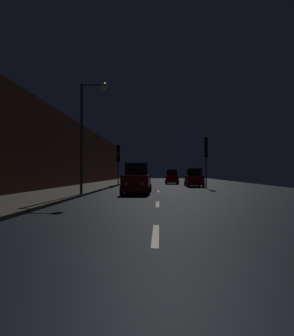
{
  "coord_description": "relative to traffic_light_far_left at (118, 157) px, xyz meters",
  "views": [
    {
      "loc": [
        0.09,
        -2.98,
        1.46
      ],
      "look_at": [
        -1.1,
        21.18,
        1.94
      ],
      "focal_mm": 27.02,
      "sensor_mm": 36.0,
      "label": 1
    }
  ],
  "objects": [
    {
      "name": "lane_centerline",
      "position": [
        4.57,
        -15.63,
        -3.3
      ],
      "size": [
        0.16,
        16.21,
        0.01
      ],
      "color": "beige",
      "rests_on": "ground"
    },
    {
      "name": "car_distant_taillights",
      "position": [
        6.29,
        5.72,
        -2.44
      ],
      "size": [
        1.75,
        3.79,
        1.91
      ],
      "rotation": [
        0.0,
        0.0,
        1.57
      ],
      "color": "maroon",
      "rests_on": "ground"
    },
    {
      "name": "ground",
      "position": [
        4.57,
        -0.74,
        -3.32
      ],
      "size": [
        26.12,
        84.0,
        0.02
      ],
      "primitive_type": "cube",
      "color": "black"
    },
    {
      "name": "sidewalk_left",
      "position": [
        -2.3,
        -0.74,
        -3.24
      ],
      "size": [
        4.4,
        84.0,
        0.15
      ],
      "primitive_type": "cube",
      "color": "#38332B",
      "rests_on": "ground"
    },
    {
      "name": "car_approaching_headlights",
      "position": [
        3.06,
        -10.23,
        -2.33
      ],
      "size": [
        1.96,
        4.25,
        2.14
      ],
      "rotation": [
        0.0,
        0.0,
        -1.57
      ],
      "color": "maroon",
      "rests_on": "ground"
    },
    {
      "name": "traffic_light_far_left",
      "position": [
        0.0,
        0.0,
        0.0
      ],
      "size": [
        0.36,
        0.48,
        4.59
      ],
      "rotation": [
        0.0,
        0.0,
        -1.75
      ],
      "color": "#38383A",
      "rests_on": "ground"
    },
    {
      "name": "traffic_light_far_right",
      "position": [
        9.13,
        -3.77,
        0.24
      ],
      "size": [
        0.34,
        0.47,
        4.88
      ],
      "rotation": [
        0.0,
        0.0,
        -1.67
      ],
      "color": "#38383A",
      "rests_on": "ground"
    },
    {
      "name": "building_facade_left",
      "position": [
        -4.9,
        -4.24,
        0.28
      ],
      "size": [
        0.8,
        63.0,
        7.18
      ],
      "primitive_type": "cube",
      "color": "#472319",
      "rests_on": "ground"
    },
    {
      "name": "streetlamp_overhead",
      "position": [
        0.27,
        -12.77,
        1.4
      ],
      "size": [
        1.7,
        0.44,
        7.08
      ],
      "color": "#2D2D30",
      "rests_on": "ground"
    },
    {
      "name": "car_parked_right_far",
      "position": [
        8.33,
        -1.07,
        -2.42
      ],
      "size": [
        1.78,
        3.86,
        1.95
      ],
      "rotation": [
        0.0,
        0.0,
        1.57
      ],
      "color": "maroon",
      "rests_on": "ground"
    }
  ]
}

